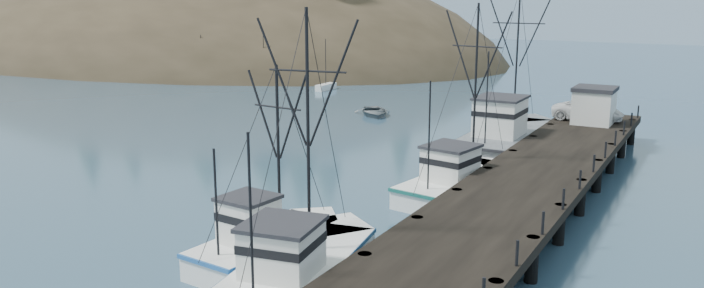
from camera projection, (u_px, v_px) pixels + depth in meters
name	position (u px, v px, depth m)	size (l,w,h in m)	color
ground	(135.00, 256.00, 31.37)	(400.00, 400.00, 0.00)	#2C4961
pier	(533.00, 179.00, 38.01)	(6.00, 44.00, 2.00)	black
headland	(163.00, 76.00, 134.94)	(134.80, 78.00, 51.00)	#382D1E
distant_ridge	(676.00, 39.00, 171.63)	(360.00, 40.00, 26.00)	#9EB2C6
distant_ridge_far	(500.00, 31.00, 208.12)	(180.00, 25.00, 18.00)	silver
moored_sailboats	(269.00, 78.00, 92.98)	(25.31, 16.55, 6.35)	white
trawler_near	(300.00, 267.00, 28.06)	(5.31, 11.58, 11.61)	white
trawler_mid	(269.00, 243.00, 30.82)	(3.70, 8.88, 9.10)	white
trawler_far	(463.00, 181.00, 40.75)	(5.15, 11.38, 11.55)	white
work_vessel	(507.00, 138.00, 50.70)	(4.40, 14.70, 12.48)	slate
pier_shed	(594.00, 105.00, 51.96)	(3.00, 3.20, 2.80)	silver
pickup_truck	(588.00, 111.00, 53.36)	(2.47, 5.35, 1.49)	silver
motorboat	(374.00, 115.00, 66.87)	(3.64, 5.09, 1.06)	slate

